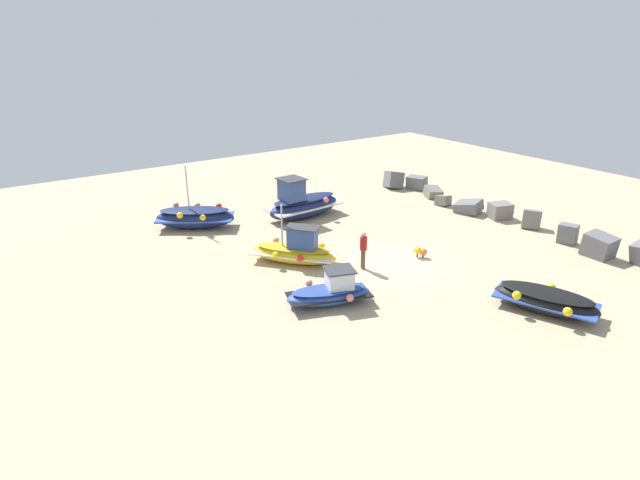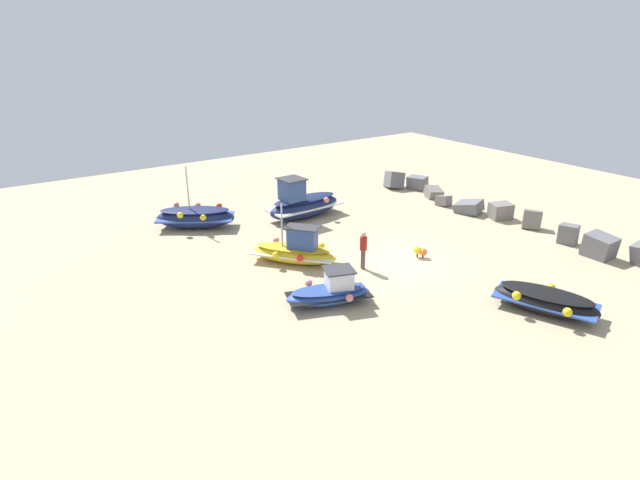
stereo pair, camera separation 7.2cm
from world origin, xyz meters
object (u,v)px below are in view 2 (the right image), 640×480
at_px(fishing_boat_4, 545,301).
at_px(fishing_boat_3, 195,217).
at_px(fishing_boat_0, 330,292).
at_px(mooring_buoy_0, 418,250).
at_px(fishing_boat_1, 295,251).
at_px(person_walking, 363,248).
at_px(mooring_buoy_1, 423,252).
at_px(fishing_boat_2, 303,204).

bearing_deg(fishing_boat_4, fishing_boat_3, 2.70).
height_order(fishing_boat_0, mooring_buoy_0, fishing_boat_0).
xyz_separation_m(fishing_boat_1, person_walking, (2.34, 2.13, 0.45)).
distance_m(fishing_boat_4, person_walking, 7.69).
distance_m(mooring_buoy_0, mooring_buoy_1, 0.28).
relative_size(fishing_boat_0, fishing_boat_1, 0.92).
relative_size(fishing_boat_0, mooring_buoy_0, 6.69).
bearing_deg(fishing_boat_3, fishing_boat_4, -33.28).
height_order(person_walking, mooring_buoy_1, person_walking).
relative_size(fishing_boat_0, fishing_boat_4, 0.90).
bearing_deg(fishing_boat_3, fishing_boat_2, 14.41).
xyz_separation_m(person_walking, mooring_buoy_0, (0.48, 2.93, -0.66)).
bearing_deg(fishing_boat_2, fishing_boat_3, -21.22).
xyz_separation_m(fishing_boat_3, mooring_buoy_0, (9.83, 7.01, -0.25)).
relative_size(fishing_boat_0, mooring_buoy_1, 7.69).
bearing_deg(person_walking, fishing_boat_3, 131.25).
xyz_separation_m(fishing_boat_4, mooring_buoy_0, (-6.50, -0.26, -0.10)).
bearing_deg(fishing_boat_4, mooring_buoy_1, -20.50).
bearing_deg(mooring_buoy_0, person_walking, -99.26).
distance_m(fishing_boat_0, fishing_boat_2, 10.35).
distance_m(fishing_boat_3, mooring_buoy_0, 12.08).
relative_size(fishing_boat_4, mooring_buoy_1, 8.58).
bearing_deg(mooring_buoy_1, person_walking, -102.42).
height_order(fishing_boat_0, fishing_boat_2, fishing_boat_2).
bearing_deg(mooring_buoy_1, fishing_boat_3, -144.40).
height_order(fishing_boat_4, person_walking, person_walking).
height_order(fishing_boat_1, fishing_boat_3, fishing_boat_3).
bearing_deg(fishing_boat_0, fishing_boat_4, -20.40).
bearing_deg(person_walking, mooring_buoy_1, 5.25).
height_order(fishing_boat_0, person_walking, person_walking).
bearing_deg(fishing_boat_4, fishing_boat_0, 28.79).
bearing_deg(mooring_buoy_1, fishing_boat_0, -80.27).
bearing_deg(mooring_buoy_0, fishing_boat_3, -144.49).
bearing_deg(fishing_boat_0, fishing_boat_1, 96.53).
xyz_separation_m(mooring_buoy_0, mooring_buoy_1, (0.21, 0.17, -0.06)).
distance_m(fishing_boat_2, mooring_buoy_1, 8.28).
relative_size(fishing_boat_2, fishing_boat_3, 1.07).
bearing_deg(fishing_boat_4, mooring_buoy_0, -19.01).
height_order(fishing_boat_1, mooring_buoy_1, fishing_boat_1).
xyz_separation_m(fishing_boat_1, fishing_boat_4, (9.31, 5.33, -0.11)).
relative_size(fishing_boat_1, fishing_boat_3, 0.91).
height_order(fishing_boat_4, mooring_buoy_0, fishing_boat_4).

